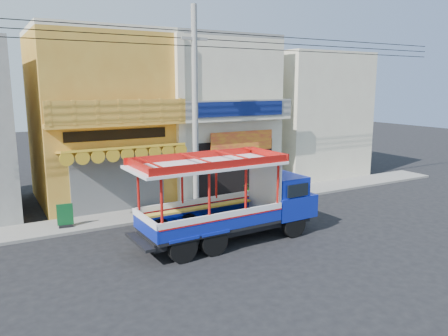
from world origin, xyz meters
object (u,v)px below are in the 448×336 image
Objects in this scene: utility_pole at (198,100)px; songthaew_truck at (240,198)px; potted_plant_b at (258,189)px; green_sign at (65,217)px; potted_plant_c at (290,183)px; potted_plant_a at (250,188)px.

utility_pole is 3.97× the size of songthaew_truck.
songthaew_truck is at bearing 117.95° from potted_plant_b.
green_sign is 0.94× the size of potted_plant_c.
potted_plant_a is at bearing 52.98° from songthaew_truck.
potted_plant_c reaches higher than potted_plant_b.
potted_plant_b is at bearing -0.31° from green_sign.
utility_pole is 5.63m from potted_plant_b.
potted_plant_a is 0.48m from potted_plant_b.
utility_pole is 7.30m from green_sign.
songthaew_truck is 7.04m from green_sign.
songthaew_truck reaches higher than potted_plant_b.
utility_pole is 5.18m from songthaew_truck.
potted_plant_a is 2.35m from potted_plant_c.
utility_pole is at bearing 138.51° from potted_plant_a.
potted_plant_c is (2.34, -0.22, 0.04)m from potted_plant_a.
potted_plant_a is at bearing -85.51° from potted_plant_c.
potted_plant_a is at bearing 2.64° from green_sign.
songthaew_truck is at bearing -42.91° from potted_plant_c.
potted_plant_c is at bearing 37.27° from songthaew_truck.
potted_plant_a is (3.53, 4.68, -0.99)m from songthaew_truck.
potted_plant_c is at bearing -104.82° from potted_plant_b.
potted_plant_c is (5.87, 4.47, -0.95)m from songthaew_truck.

